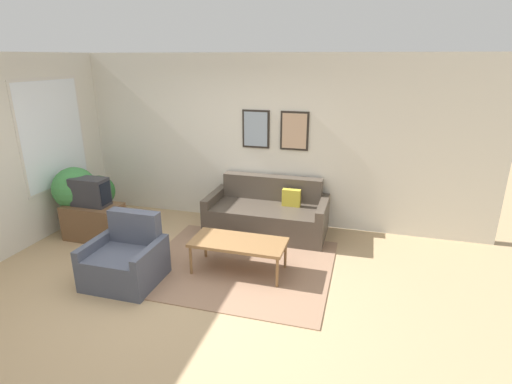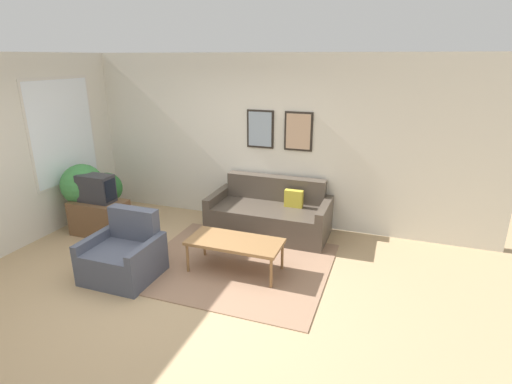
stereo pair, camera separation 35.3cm
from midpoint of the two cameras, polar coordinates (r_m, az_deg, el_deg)
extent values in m
plane|color=tan|center=(4.99, -10.65, -13.55)|extent=(16.00, 16.00, 0.00)
cube|color=#937056|center=(5.40, -0.98, -10.39)|extent=(2.42, 2.09, 0.01)
cube|color=beige|center=(6.58, -0.58, 7.49)|extent=(8.00, 0.06, 2.70)
cube|color=black|center=(6.39, 2.22, 8.97)|extent=(0.44, 0.03, 0.60)
cube|color=#8999A8|center=(6.38, 2.17, 8.94)|extent=(0.38, 0.01, 0.54)
cube|color=black|center=(6.24, 7.72, 8.57)|extent=(0.44, 0.03, 0.60)
cube|color=tan|center=(6.22, 7.68, 8.54)|extent=(0.38, 0.01, 0.54)
cube|color=beige|center=(6.53, -28.94, 5.05)|extent=(0.06, 8.00, 2.70)
cube|color=beige|center=(6.97, -24.59, 7.82)|extent=(0.02, 1.32, 1.67)
cube|color=white|center=(6.96, -24.55, 7.82)|extent=(0.02, 1.24, 1.59)
cube|color=#4C4238|center=(6.24, 3.47, -4.00)|extent=(1.60, 0.90, 0.45)
cube|color=#4C4238|center=(6.41, 4.42, 0.58)|extent=(1.60, 0.20, 0.38)
cube|color=#4C4238|center=(6.49, -3.83, -2.44)|extent=(0.12, 0.90, 0.59)
cube|color=#4C4238|center=(6.05, 11.33, -4.39)|extent=(0.12, 0.90, 0.59)
cube|color=gold|center=(6.13, 7.05, -1.02)|extent=(0.28, 0.10, 0.28)
cube|color=olive|center=(5.09, -1.04, -7.16)|extent=(1.20, 0.56, 0.04)
cylinder|color=olive|center=(5.20, -7.82, -9.41)|extent=(0.04, 0.04, 0.39)
cylinder|color=olive|center=(4.84, 4.30, -11.59)|extent=(0.04, 0.04, 0.39)
cylinder|color=olive|center=(5.58, -5.58, -7.27)|extent=(0.04, 0.04, 0.39)
cylinder|color=olive|center=(5.24, 5.72, -9.08)|extent=(0.04, 0.04, 0.39)
cube|color=brown|center=(6.61, -19.99, -3.45)|extent=(0.83, 0.48, 0.53)
cube|color=#2D2D33|center=(6.45, -20.45, 0.48)|extent=(0.53, 0.28, 0.42)
cube|color=black|center=(6.28, -18.56, 0.23)|extent=(0.01, 0.23, 0.33)
cube|color=#474C5B|center=(5.26, -16.67, -9.67)|extent=(0.66, 0.76, 0.41)
cube|color=#474C5B|center=(5.30, -15.21, -4.35)|extent=(0.66, 0.16, 0.42)
cube|color=#474C5B|center=(5.45, -19.98, -8.29)|extent=(0.09, 0.76, 0.53)
cube|color=#474C5B|center=(5.03, -13.21, -9.92)|extent=(0.09, 0.76, 0.53)
cylinder|color=#935638|center=(6.99, -21.60, -3.73)|extent=(0.22, 0.22, 0.24)
cylinder|color=#51381E|center=(6.91, -21.81, -2.04)|extent=(0.04, 0.04, 0.20)
sphere|color=#3D8442|center=(6.79, -22.20, 0.95)|extent=(0.66, 0.66, 0.66)
cylinder|color=#935638|center=(7.44, -18.63, -2.23)|extent=(0.30, 0.30, 0.20)
cylinder|color=#51381E|center=(7.38, -18.76, -1.08)|extent=(0.04, 0.04, 0.12)
sphere|color=#3D8442|center=(7.31, -18.95, 0.63)|extent=(0.40, 0.40, 0.40)
cylinder|color=slate|center=(7.22, -18.84, -2.94)|extent=(0.28, 0.28, 0.18)
cylinder|color=#51381E|center=(7.17, -18.98, -1.71)|extent=(0.04, 0.04, 0.15)
sphere|color=#28662D|center=(7.07, -19.23, 0.53)|extent=(0.51, 0.51, 0.51)
camera|label=1|loc=(0.18, -88.18, 0.62)|focal=28.00mm
camera|label=2|loc=(0.18, 91.82, -0.62)|focal=28.00mm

